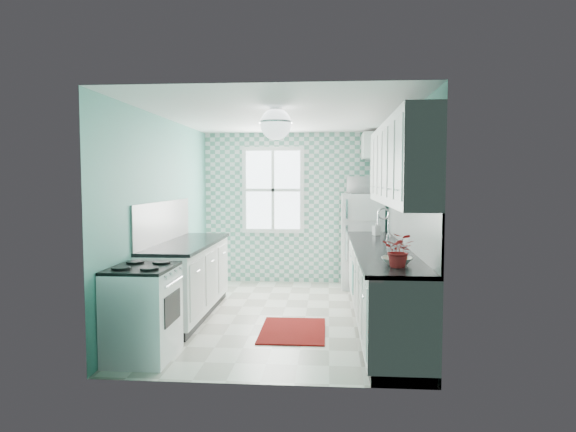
# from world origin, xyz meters

# --- Properties ---
(floor) EXTENTS (3.00, 4.40, 0.02)m
(floor) POSITION_xyz_m (0.00, 0.00, -0.01)
(floor) COLOR white
(floor) RESTS_ON ground
(ceiling) EXTENTS (3.00, 4.40, 0.02)m
(ceiling) POSITION_xyz_m (0.00, 0.00, 2.51)
(ceiling) COLOR white
(ceiling) RESTS_ON wall_back
(wall_back) EXTENTS (3.00, 0.02, 2.50)m
(wall_back) POSITION_xyz_m (0.00, 2.21, 1.25)
(wall_back) COLOR #5AAD9C
(wall_back) RESTS_ON floor
(wall_front) EXTENTS (3.00, 0.02, 2.50)m
(wall_front) POSITION_xyz_m (0.00, -2.21, 1.25)
(wall_front) COLOR #5AAD9C
(wall_front) RESTS_ON floor
(wall_left) EXTENTS (0.02, 4.40, 2.50)m
(wall_left) POSITION_xyz_m (-1.51, 0.00, 1.25)
(wall_left) COLOR #5AAD9C
(wall_left) RESTS_ON floor
(wall_right) EXTENTS (0.02, 4.40, 2.50)m
(wall_right) POSITION_xyz_m (1.51, 0.00, 1.25)
(wall_right) COLOR #5AAD9C
(wall_right) RESTS_ON floor
(accent_wall) EXTENTS (3.00, 0.01, 2.50)m
(accent_wall) POSITION_xyz_m (0.00, 2.19, 1.25)
(accent_wall) COLOR #60A38C
(accent_wall) RESTS_ON wall_back
(window) EXTENTS (1.04, 0.05, 1.44)m
(window) POSITION_xyz_m (-0.35, 2.16, 1.55)
(window) COLOR white
(window) RESTS_ON wall_back
(backsplash_right) EXTENTS (0.02, 3.60, 0.51)m
(backsplash_right) POSITION_xyz_m (1.49, -0.40, 1.20)
(backsplash_right) COLOR white
(backsplash_right) RESTS_ON wall_right
(backsplash_left) EXTENTS (0.02, 2.15, 0.51)m
(backsplash_left) POSITION_xyz_m (-1.49, -0.07, 1.20)
(backsplash_left) COLOR white
(backsplash_left) RESTS_ON wall_left
(upper_cabinets_right) EXTENTS (0.33, 3.20, 0.90)m
(upper_cabinets_right) POSITION_xyz_m (1.33, -0.60, 1.90)
(upper_cabinets_right) COLOR white
(upper_cabinets_right) RESTS_ON wall_right
(upper_cabinet_fridge) EXTENTS (0.40, 0.74, 0.40)m
(upper_cabinet_fridge) POSITION_xyz_m (1.30, 1.83, 2.25)
(upper_cabinet_fridge) COLOR white
(upper_cabinet_fridge) RESTS_ON wall_right
(ceiling_light) EXTENTS (0.34, 0.34, 0.35)m
(ceiling_light) POSITION_xyz_m (0.00, -0.80, 2.32)
(ceiling_light) COLOR silver
(ceiling_light) RESTS_ON ceiling
(base_cabinets_right) EXTENTS (0.60, 3.60, 0.90)m
(base_cabinets_right) POSITION_xyz_m (1.20, -0.40, 0.45)
(base_cabinets_right) COLOR white
(base_cabinets_right) RESTS_ON floor
(countertop_right) EXTENTS (0.63, 3.60, 0.04)m
(countertop_right) POSITION_xyz_m (1.19, -0.40, 0.92)
(countertop_right) COLOR black
(countertop_right) RESTS_ON base_cabinets_right
(base_cabinets_left) EXTENTS (0.60, 2.15, 0.90)m
(base_cabinets_left) POSITION_xyz_m (-1.20, -0.07, 0.45)
(base_cabinets_left) COLOR white
(base_cabinets_left) RESTS_ON floor
(countertop_left) EXTENTS (0.63, 2.15, 0.04)m
(countertop_left) POSITION_xyz_m (-1.19, -0.07, 0.92)
(countertop_left) COLOR black
(countertop_left) RESTS_ON base_cabinets_left
(fridge) EXTENTS (0.65, 0.65, 1.50)m
(fridge) POSITION_xyz_m (1.11, 1.82, 0.75)
(fridge) COLOR white
(fridge) RESTS_ON floor
(stove) EXTENTS (0.58, 0.73, 0.88)m
(stove) POSITION_xyz_m (-1.20, -1.65, 0.46)
(stove) COLOR white
(stove) RESTS_ON floor
(sink) EXTENTS (0.48, 0.41, 0.53)m
(sink) POSITION_xyz_m (1.20, 0.52, 0.93)
(sink) COLOR silver
(sink) RESTS_ON countertop_right
(rug) EXTENTS (0.73, 1.04, 0.02)m
(rug) POSITION_xyz_m (0.18, -0.66, 0.01)
(rug) COLOR #69030A
(rug) RESTS_ON floor
(dish_towel) EXTENTS (0.10, 0.25, 0.39)m
(dish_towel) POSITION_xyz_m (0.89, 0.10, 0.48)
(dish_towel) COLOR #55B29D
(dish_towel) RESTS_ON base_cabinets_right
(fruit_bowl) EXTENTS (0.32, 0.32, 0.07)m
(fruit_bowl) POSITION_xyz_m (1.20, -1.64, 0.98)
(fruit_bowl) COLOR white
(fruit_bowl) RESTS_ON countertop_right
(potted_plant) EXTENTS (0.35, 0.33, 0.31)m
(potted_plant) POSITION_xyz_m (1.20, -1.80, 1.10)
(potted_plant) COLOR #A51432
(potted_plant) RESTS_ON countertop_right
(soap_bottle) EXTENTS (0.12, 0.12, 0.20)m
(soap_bottle) POSITION_xyz_m (1.25, 0.89, 1.04)
(soap_bottle) COLOR #84A4AF
(soap_bottle) RESTS_ON countertop_right
(microwave) EXTENTS (0.50, 0.34, 0.27)m
(microwave) POSITION_xyz_m (1.11, 1.82, 1.64)
(microwave) COLOR silver
(microwave) RESTS_ON fridge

